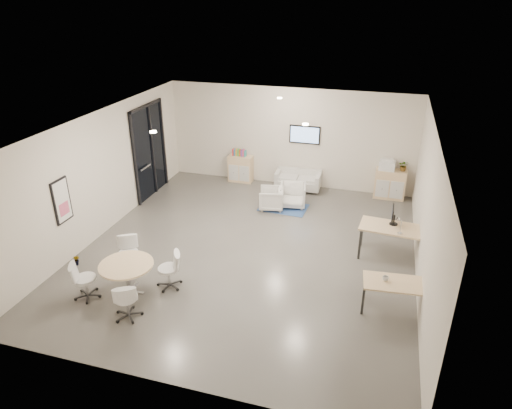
{
  "coord_description": "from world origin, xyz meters",
  "views": [
    {
      "loc": [
        2.94,
        -9.43,
        5.92
      ],
      "look_at": [
        0.07,
        0.4,
        1.08
      ],
      "focal_mm": 32.0,
      "sensor_mm": 36.0,
      "label": 1
    }
  ],
  "objects_px": {
    "desk_front": "(397,285)",
    "loveseat": "(298,181)",
    "armchair_right": "(293,194)",
    "round_table": "(127,268)",
    "armchair_left": "(271,198)",
    "sideboard_left": "(241,169)",
    "sideboard_right": "(390,184)",
    "desk_rear": "(393,230)"
  },
  "relations": [
    {
      "from": "armchair_right",
      "to": "loveseat",
      "type": "bearing_deg",
      "value": 85.28
    },
    {
      "from": "armchair_right",
      "to": "desk_rear",
      "type": "distance_m",
      "value": 3.61
    },
    {
      "from": "sideboard_right",
      "to": "armchair_left",
      "type": "distance_m",
      "value": 3.78
    },
    {
      "from": "loveseat",
      "to": "desk_rear",
      "type": "xyz_separation_m",
      "value": [
        2.98,
        -3.46,
        0.43
      ]
    },
    {
      "from": "sideboard_left",
      "to": "loveseat",
      "type": "relative_size",
      "value": 0.62
    },
    {
      "from": "sideboard_left",
      "to": "desk_front",
      "type": "distance_m",
      "value": 7.7
    },
    {
      "from": "armchair_right",
      "to": "round_table",
      "type": "distance_m",
      "value": 5.78
    },
    {
      "from": "desk_front",
      "to": "sideboard_left",
      "type": "bearing_deg",
      "value": 126.41
    },
    {
      "from": "armchair_right",
      "to": "sideboard_left",
      "type": "bearing_deg",
      "value": 136.55
    },
    {
      "from": "armchair_right",
      "to": "desk_rear",
      "type": "height_order",
      "value": "desk_rear"
    },
    {
      "from": "desk_rear",
      "to": "sideboard_left",
      "type": "bearing_deg",
      "value": 149.07
    },
    {
      "from": "sideboard_right",
      "to": "sideboard_left",
      "type": "bearing_deg",
      "value": 179.81
    },
    {
      "from": "sideboard_left",
      "to": "armchair_left",
      "type": "xyz_separation_m",
      "value": [
        1.53,
        -1.8,
        -0.1
      ]
    },
    {
      "from": "armchair_left",
      "to": "desk_front",
      "type": "bearing_deg",
      "value": 31.28
    },
    {
      "from": "desk_front",
      "to": "armchair_right",
      "type": "bearing_deg",
      "value": 119.73
    },
    {
      "from": "sideboard_left",
      "to": "round_table",
      "type": "height_order",
      "value": "sideboard_left"
    },
    {
      "from": "armchair_right",
      "to": "desk_front",
      "type": "bearing_deg",
      "value": -63.96
    },
    {
      "from": "sideboard_left",
      "to": "armchair_left",
      "type": "height_order",
      "value": "sideboard_left"
    },
    {
      "from": "sideboard_left",
      "to": "sideboard_right",
      "type": "xyz_separation_m",
      "value": [
        4.87,
        -0.02,
        0.01
      ]
    },
    {
      "from": "sideboard_right",
      "to": "armchair_right",
      "type": "xyz_separation_m",
      "value": [
        -2.76,
        -1.43,
        -0.08
      ]
    },
    {
      "from": "armchair_right",
      "to": "desk_rear",
      "type": "xyz_separation_m",
      "value": [
        2.88,
        -2.15,
        0.34
      ]
    },
    {
      "from": "sideboard_right",
      "to": "desk_rear",
      "type": "height_order",
      "value": "sideboard_right"
    },
    {
      "from": "sideboard_left",
      "to": "armchair_left",
      "type": "relative_size",
      "value": 1.28
    },
    {
      "from": "armchair_right",
      "to": "desk_front",
      "type": "relative_size",
      "value": 0.56
    },
    {
      "from": "armchair_left",
      "to": "desk_rear",
      "type": "distance_m",
      "value": 3.92
    },
    {
      "from": "armchair_left",
      "to": "round_table",
      "type": "relative_size",
      "value": 0.62
    },
    {
      "from": "loveseat",
      "to": "desk_rear",
      "type": "bearing_deg",
      "value": -50.66
    },
    {
      "from": "sideboard_left",
      "to": "armchair_right",
      "type": "xyz_separation_m",
      "value": [
        2.11,
        -1.45,
        -0.06
      ]
    },
    {
      "from": "sideboard_left",
      "to": "desk_front",
      "type": "height_order",
      "value": "sideboard_left"
    },
    {
      "from": "desk_front",
      "to": "round_table",
      "type": "distance_m",
      "value": 5.57
    },
    {
      "from": "armchair_right",
      "to": "round_table",
      "type": "bearing_deg",
      "value": -124.37
    },
    {
      "from": "loveseat",
      "to": "round_table",
      "type": "distance_m",
      "value": 6.96
    },
    {
      "from": "desk_rear",
      "to": "desk_front",
      "type": "xyz_separation_m",
      "value": [
        0.13,
        -2.15,
        -0.11
      ]
    },
    {
      "from": "desk_front",
      "to": "round_table",
      "type": "xyz_separation_m",
      "value": [
        -5.49,
        -0.92,
        -0.0
      ]
    },
    {
      "from": "desk_front",
      "to": "loveseat",
      "type": "bearing_deg",
      "value": 113.71
    },
    {
      "from": "sideboard_left",
      "to": "desk_front",
      "type": "relative_size",
      "value": 0.66
    },
    {
      "from": "armchair_right",
      "to": "round_table",
      "type": "height_order",
      "value": "armchair_right"
    },
    {
      "from": "desk_front",
      "to": "round_table",
      "type": "relative_size",
      "value": 1.2
    },
    {
      "from": "sideboard_left",
      "to": "armchair_right",
      "type": "distance_m",
      "value": 2.56
    },
    {
      "from": "armchair_right",
      "to": "round_table",
      "type": "xyz_separation_m",
      "value": [
        -2.47,
        -5.22,
        0.23
      ]
    },
    {
      "from": "armchair_right",
      "to": "desk_front",
      "type": "distance_m",
      "value": 5.25
    },
    {
      "from": "desk_rear",
      "to": "desk_front",
      "type": "height_order",
      "value": "desk_rear"
    }
  ]
}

